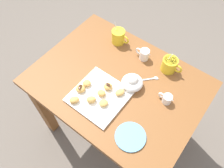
% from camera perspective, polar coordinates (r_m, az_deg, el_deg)
% --- Properties ---
extents(ground_plane, '(8.00, 8.00, 0.00)m').
position_cam_1_polar(ground_plane, '(1.98, 0.97, -11.22)').
color(ground_plane, '#665B51').
extents(dining_table, '(1.01, 0.76, 0.74)m').
position_cam_1_polar(dining_table, '(1.45, 1.31, -2.47)').
color(dining_table, brown).
rests_on(dining_table, ground_plane).
extents(pastry_plate_square, '(0.29, 0.29, 0.02)m').
position_cam_1_polar(pastry_plate_square, '(1.27, -3.25, -3.11)').
color(pastry_plate_square, white).
rests_on(pastry_plate_square, dining_table).
extents(coffee_mug_yellow_left, '(0.13, 0.09, 0.15)m').
position_cam_1_polar(coffee_mug_yellow_left, '(1.49, 1.69, 12.10)').
color(coffee_mug_yellow_left, yellow).
rests_on(coffee_mug_yellow_left, dining_table).
extents(coffee_mug_yellow_right, '(0.13, 0.09, 0.14)m').
position_cam_1_polar(coffee_mug_yellow_right, '(1.39, 14.51, 4.84)').
color(coffee_mug_yellow_right, yellow).
rests_on(coffee_mug_yellow_right, dining_table).
extents(cream_pitcher_white, '(0.10, 0.06, 0.07)m').
position_cam_1_polar(cream_pitcher_white, '(1.42, 8.21, 7.58)').
color(cream_pitcher_white, white).
rests_on(cream_pitcher_white, dining_table).
extents(ice_cream_bowl, '(0.13, 0.13, 0.09)m').
position_cam_1_polar(ice_cream_bowl, '(1.28, 5.19, 0.48)').
color(ice_cream_bowl, white).
rests_on(ice_cream_bowl, dining_table).
extents(chocolate_sauce_pitcher, '(0.09, 0.05, 0.06)m').
position_cam_1_polar(chocolate_sauce_pitcher, '(1.27, 13.89, -3.64)').
color(chocolate_sauce_pitcher, white).
rests_on(chocolate_sauce_pitcher, dining_table).
extents(saucer_sky_left, '(0.16, 0.16, 0.01)m').
position_cam_1_polar(saucer_sky_left, '(1.17, 4.72, -13.27)').
color(saucer_sky_left, '#66A8DB').
rests_on(saucer_sky_left, dining_table).
extents(loose_spoon_near_saucer, '(0.12, 0.12, 0.01)m').
position_cam_1_polar(loose_spoon_near_saucer, '(1.35, 9.30, 1.22)').
color(loose_spoon_near_saucer, silver).
rests_on(loose_spoon_near_saucer, dining_table).
extents(beignet_0, '(0.07, 0.06, 0.04)m').
position_cam_1_polar(beignet_0, '(1.23, -5.30, -4.01)').
color(beignet_0, '#DBA351').
rests_on(beignet_0, pastry_plate_square).
extents(beignet_1, '(0.06, 0.06, 0.03)m').
position_cam_1_polar(beignet_1, '(1.27, -1.00, -0.63)').
color(beignet_1, '#DBA351').
rests_on(beignet_1, pastry_plate_square).
extents(chocolate_drizzle_1, '(0.04, 0.02, 0.00)m').
position_cam_1_polar(chocolate_drizzle_1, '(1.26, -1.02, -0.18)').
color(chocolate_drizzle_1, '#381E11').
rests_on(chocolate_drizzle_1, beignet_1).
extents(beignet_2, '(0.06, 0.05, 0.03)m').
position_cam_1_polar(beignet_2, '(1.25, -2.69, -2.36)').
color(beignet_2, '#DBA351').
rests_on(beignet_2, pastry_plate_square).
extents(beignet_3, '(0.07, 0.07, 0.03)m').
position_cam_1_polar(beignet_3, '(1.24, -9.62, -4.04)').
color(beignet_3, '#DBA351').
rests_on(beignet_3, pastry_plate_square).
extents(beignet_4, '(0.06, 0.07, 0.03)m').
position_cam_1_polar(beignet_4, '(1.25, 2.04, -2.18)').
color(beignet_4, '#DBA351').
rests_on(beignet_4, pastry_plate_square).
extents(beignet_5, '(0.07, 0.07, 0.03)m').
position_cam_1_polar(beignet_5, '(1.22, -2.17, -4.91)').
color(beignet_5, '#DBA351').
rests_on(beignet_5, pastry_plate_square).
extents(beignet_6, '(0.07, 0.07, 0.03)m').
position_cam_1_polar(beignet_6, '(1.28, -8.05, -1.18)').
color(beignet_6, '#DBA351').
rests_on(beignet_6, pastry_plate_square).
extents(chocolate_drizzle_6, '(0.03, 0.04, 0.00)m').
position_cam_1_polar(chocolate_drizzle_6, '(1.26, -8.15, -0.74)').
color(chocolate_drizzle_6, '#381E11').
rests_on(chocolate_drizzle_6, beignet_6).
extents(beignet_7, '(0.05, 0.05, 0.03)m').
position_cam_1_polar(beignet_7, '(1.29, -6.44, 0.19)').
color(beignet_7, '#DBA351').
rests_on(beignet_7, pastry_plate_square).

